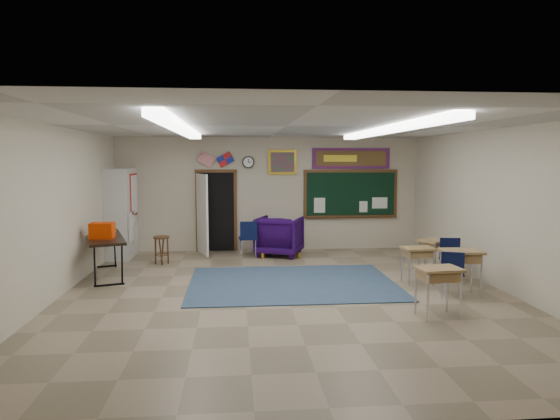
{
  "coord_description": "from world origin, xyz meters",
  "views": [
    {
      "loc": [
        -0.9,
        -8.71,
        2.42
      ],
      "look_at": [
        0.02,
        1.5,
        1.38
      ],
      "focal_mm": 32.0,
      "sensor_mm": 36.0,
      "label": 1
    }
  ],
  "objects": [
    {
      "name": "left_wall",
      "position": [
        -4.0,
        0.0,
        1.5
      ],
      "size": [
        0.04,
        9.0,
        3.0
      ],
      "primitive_type": "cube",
      "color": "#A9A289",
      "rests_on": "floor"
    },
    {
      "name": "wall_clock",
      "position": [
        -0.55,
        4.47,
        2.35
      ],
      "size": [
        0.32,
        0.05,
        0.32
      ],
      "color": "black",
      "rests_on": "back_wall"
    },
    {
      "name": "front_wall",
      "position": [
        0.0,
        -4.5,
        1.5
      ],
      "size": [
        8.0,
        0.04,
        3.0
      ],
      "primitive_type": "cube",
      "color": "#A9A289",
      "rests_on": "floor"
    },
    {
      "name": "student_desk_front_left",
      "position": [
        2.64,
        0.57,
        0.4
      ],
      "size": [
        0.63,
        0.5,
        0.72
      ],
      "rotation": [
        0.0,
        0.0,
        0.09
      ],
      "color": "olive",
      "rests_on": "floor"
    },
    {
      "name": "student_desk_front_right",
      "position": [
        3.24,
        1.21,
        0.43
      ],
      "size": [
        0.79,
        0.73,
        0.76
      ],
      "rotation": [
        0.0,
        0.0,
        0.53
      ],
      "color": "olive",
      "rests_on": "floor"
    },
    {
      "name": "storage_cabinet",
      "position": [
        -3.71,
        3.85,
        1.1
      ],
      "size": [
        0.59,
        1.25,
        2.2
      ],
      "color": "#B7B7B2",
      "rests_on": "floor"
    },
    {
      "name": "folding_table",
      "position": [
        -3.6,
        1.77,
        0.46
      ],
      "size": [
        1.25,
        2.14,
        1.15
      ],
      "rotation": [
        0.0,
        0.0,
        0.3
      ],
      "color": "black",
      "rests_on": "floor"
    },
    {
      "name": "student_desk_back_right",
      "position": [
        3.07,
        -0.35,
        0.46
      ],
      "size": [
        0.73,
        0.57,
        0.83
      ],
      "rotation": [
        0.0,
        0.0,
        -0.08
      ],
      "color": "olive",
      "rests_on": "floor"
    },
    {
      "name": "doorway",
      "position": [
        -1.5,
        4.35,
        1.06
      ],
      "size": [
        1.1,
        0.89,
        2.16
      ],
      "color": "black",
      "rests_on": "back_wall"
    },
    {
      "name": "chalkboard",
      "position": [
        2.2,
        4.46,
        1.46
      ],
      "size": [
        2.55,
        0.14,
        1.3
      ],
      "color": "#4F2E16",
      "rests_on": "back_wall"
    },
    {
      "name": "bulletin_board",
      "position": [
        2.2,
        4.47,
        2.45
      ],
      "size": [
        2.1,
        0.05,
        0.55
      ],
      "color": "#A2150D",
      "rests_on": "back_wall"
    },
    {
      "name": "wooden_stool",
      "position": [
        -2.61,
        2.89,
        0.34
      ],
      "size": [
        0.37,
        0.37,
        0.65
      ],
      "color": "#533019",
      "rests_on": "floor"
    },
    {
      "name": "right_wall",
      "position": [
        4.0,
        0.0,
        1.5
      ],
      "size": [
        0.04,
        9.0,
        3.0
      ],
      "primitive_type": "cube",
      "color": "#A9A289",
      "rests_on": "floor"
    },
    {
      "name": "wall_flags",
      "position": [
        -1.4,
        4.44,
        2.48
      ],
      "size": [
        1.16,
        0.06,
        0.7
      ],
      "primitive_type": null,
      "color": "red",
      "rests_on": "back_wall"
    },
    {
      "name": "back_wall",
      "position": [
        0.0,
        4.5,
        1.5
      ],
      "size": [
        8.0,
        0.04,
        3.0
      ],
      "primitive_type": "cube",
      "color": "#A9A289",
      "rests_on": "floor"
    },
    {
      "name": "framed_art_print",
      "position": [
        0.35,
        4.47,
        2.35
      ],
      "size": [
        0.75,
        0.05,
        0.65
      ],
      "color": "#AD8A21",
      "rests_on": "back_wall"
    },
    {
      "name": "ceiling",
      "position": [
        0.0,
        0.0,
        3.0
      ],
      "size": [
        8.0,
        9.0,
        0.04
      ],
      "primitive_type": "cube",
      "color": "silver",
      "rests_on": "back_wall"
    },
    {
      "name": "student_chair_desk_b",
      "position": [
        3.32,
        0.55,
        0.44
      ],
      "size": [
        0.5,
        0.5,
        0.87
      ],
      "primitive_type": null,
      "rotation": [
        0.0,
        0.0,
        -0.18
      ],
      "color": "black",
      "rests_on": "floor"
    },
    {
      "name": "area_rug",
      "position": [
        0.2,
        0.8,
        0.01
      ],
      "size": [
        4.0,
        3.0,
        0.02
      ],
      "primitive_type": "cube",
      "color": "#30425B",
      "rests_on": "floor"
    },
    {
      "name": "student_chair_reading",
      "position": [
        -0.6,
        3.52,
        0.46
      ],
      "size": [
        0.49,
        0.49,
        0.92
      ],
      "primitive_type": null,
      "rotation": [
        0.0,
        0.0,
        3.22
      ],
      "color": "black",
      "rests_on": "floor"
    },
    {
      "name": "student_chair_desk_a",
      "position": [
        2.87,
        -0.43,
        0.42
      ],
      "size": [
        0.54,
        0.54,
        0.84
      ],
      "primitive_type": null,
      "rotation": [
        0.0,
        0.0,
        2.78
      ],
      "color": "black",
      "rests_on": "floor"
    },
    {
      "name": "fluorescent_strips",
      "position": [
        0.0,
        0.0,
        2.94
      ],
      "size": [
        3.86,
        6.0,
        0.1
      ],
      "primitive_type": null,
      "color": "white",
      "rests_on": "ceiling"
    },
    {
      "name": "student_desk_back_left",
      "position": [
        2.19,
        -1.49,
        0.43
      ],
      "size": [
        0.7,
        0.55,
        0.78
      ],
      "rotation": [
        0.0,
        0.0,
        0.11
      ],
      "color": "olive",
      "rests_on": "floor"
    },
    {
      "name": "floor",
      "position": [
        0.0,
        0.0,
        0.0
      ],
      "size": [
        9.0,
        9.0,
        0.0
      ],
      "primitive_type": "plane",
      "color": "#83725A",
      "rests_on": "ground"
    },
    {
      "name": "wingback_armchair",
      "position": [
        0.21,
        3.71,
        0.5
      ],
      "size": [
        1.37,
        1.39,
        0.99
      ],
      "primitive_type": "imported",
      "rotation": [
        0.0,
        0.0,
        2.79
      ],
      "color": "#1A0535",
      "rests_on": "floor"
    }
  ]
}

